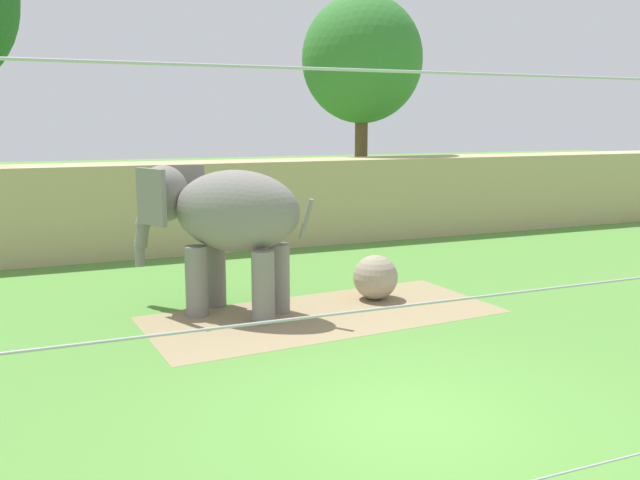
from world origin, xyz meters
TOP-DOWN VIEW (x-y plane):
  - ground_plane at (0.00, 0.00)m, footprint 120.00×120.00m
  - dirt_patch at (0.81, 4.57)m, footprint 6.74×3.38m
  - embankment_wall at (0.00, 12.04)m, footprint 36.00×1.80m
  - elephant at (-0.86, 5.44)m, footprint 3.17×3.03m
  - enrichment_ball at (2.21, 5.21)m, footprint 0.91×0.91m
  - cable_fence at (0.00, -2.76)m, footprint 10.16×0.23m
  - tree_far_left at (6.46, 14.53)m, footprint 4.08×4.08m

SIDE VIEW (x-z plane):
  - ground_plane at x=0.00m, z-range 0.00..0.00m
  - dirt_patch at x=0.81m, z-range 0.00..0.01m
  - enrichment_ball at x=2.21m, z-range 0.00..0.91m
  - embankment_wall at x=0.00m, z-range 0.00..2.46m
  - elephant at x=-0.86m, z-range 0.45..3.20m
  - cable_fence at x=0.00m, z-range 0.01..4.06m
  - tree_far_left at x=6.46m, z-range 1.71..9.50m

